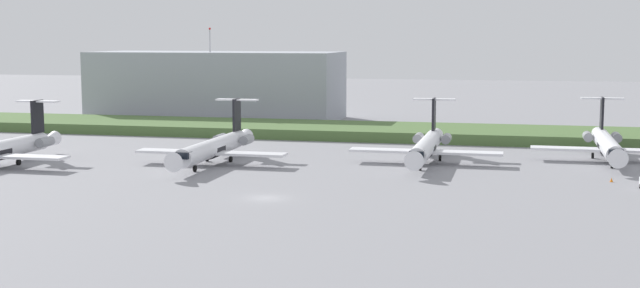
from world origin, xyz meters
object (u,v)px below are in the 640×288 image
Objects in this scene: regional_jet_third at (214,147)px; antenna_mast at (211,83)px; regional_jet_fifth at (607,144)px; safety_cone_front_marker at (611,180)px; regional_jet_fourth at (427,146)px.

regional_jet_third is 1.49× the size of antenna_mast.
regional_jet_fifth is 91.48m from antenna_mast.
safety_cone_front_marker is at bearing -93.51° from regional_jet_fifth.
regional_jet_fourth is 74.57m from antenna_mast.
regional_jet_fifth is (57.59, 16.79, 0.00)m from regional_jet_third.
regional_jet_fourth is 1.00× the size of regional_jet_fifth.
regional_jet_fourth is 1.49× the size of antenna_mast.
regional_jet_third and regional_jet_fifth have the same top height.
regional_jet_fifth is at bearing 86.49° from safety_cone_front_marker.
safety_cone_front_marker is at bearing -3.51° from regional_jet_third.
regional_jet_fourth is at bearing 155.03° from safety_cone_front_marker.
regional_jet_fourth and regional_jet_fifth have the same top height.
regional_jet_fifth is 20.40m from safety_cone_front_marker.
regional_jet_fourth is at bearing -162.67° from regional_jet_fifth.
antenna_mast is at bearing 111.00° from regional_jet_third.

